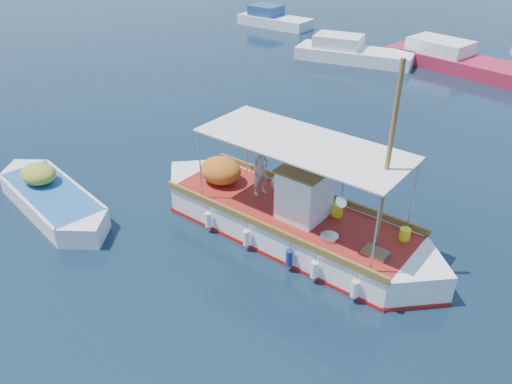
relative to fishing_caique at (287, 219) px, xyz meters
The scene contains 6 objects.
ground 0.86m from the fishing_caique, 52.78° to the right, with size 160.00×160.00×0.00m, color black.
fishing_caique is the anchor object (origin of this frame).
dinghy 8.22m from the fishing_caique, 154.44° to the right, with size 6.40×2.66×1.59m.
bg_boat_nw 20.28m from the fishing_caique, 111.54° to the left, with size 7.83×3.93×1.80m.
bg_boat_n 21.29m from the fishing_caique, 93.95° to the left, with size 9.56×4.60×1.80m.
bg_boat_far_w 29.79m from the fishing_caique, 125.64° to the left, with size 6.19×2.30×1.80m.
Camera 1 is at (6.62, -10.64, 9.38)m, focal length 35.00 mm.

